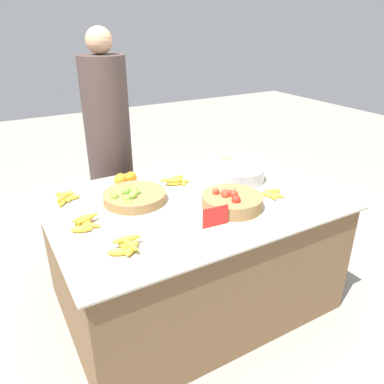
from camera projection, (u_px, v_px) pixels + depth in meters
ground_plane at (192, 297)px, 2.58m from camera, size 12.00×12.00×0.00m
market_table at (192, 251)px, 2.42m from camera, size 1.69×1.20×0.75m
lime_bowl at (134, 196)px, 2.23m from camera, size 0.37×0.37×0.10m
tomato_basket at (232, 201)px, 2.15m from camera, size 0.35×0.35×0.11m
orange_pile at (125, 179)px, 2.46m from camera, size 0.16×0.10×0.08m
metal_bowl at (238, 173)px, 2.53m from camera, size 0.35×0.35×0.09m
price_sign at (215, 217)px, 1.95m from camera, size 0.15×0.02×0.11m
banana_bunch_middle_left at (227, 161)px, 2.83m from camera, size 0.17×0.15×0.04m
banana_bunch_back_center at (85, 223)px, 1.96m from camera, size 0.18×0.17×0.06m
banana_bunch_middle_right at (176, 181)px, 2.47m from camera, size 0.21×0.14×0.06m
banana_bunch_front_left at (271, 193)px, 2.31m from camera, size 0.16×0.16×0.03m
banana_bunch_front_right at (65, 197)px, 2.24m from camera, size 0.16×0.19×0.05m
banana_bunch_front_center at (127, 246)px, 1.76m from camera, size 0.19×0.14×0.06m
vendor_person at (110, 153)px, 2.93m from camera, size 0.34×0.34×1.71m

